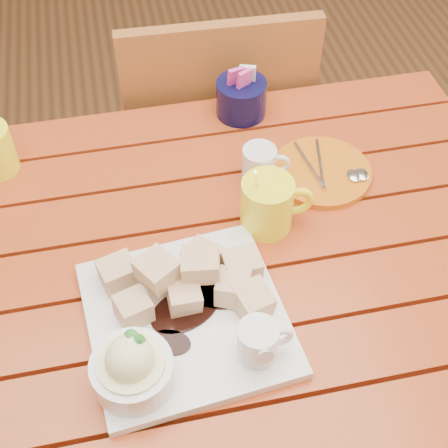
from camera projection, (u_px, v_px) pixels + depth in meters
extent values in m
plane|color=#502E17|center=(204.00, 431.00, 1.61)|extent=(5.00, 5.00, 0.00)
cube|color=maroon|center=(221.00, 379.00, 0.91)|extent=(1.20, 0.11, 0.03)
cube|color=maroon|center=(206.00, 314.00, 0.98)|extent=(1.20, 0.11, 0.03)
cube|color=maroon|center=(193.00, 257.00, 1.06)|extent=(1.20, 0.11, 0.03)
cube|color=maroon|center=(182.00, 209.00, 1.13)|extent=(1.20, 0.11, 0.03)
cube|color=maroon|center=(173.00, 166.00, 1.20)|extent=(1.20, 0.11, 0.03)
cube|color=maroon|center=(164.00, 128.00, 1.27)|extent=(1.20, 0.11, 0.03)
cube|color=maroon|center=(165.00, 142.00, 1.33)|extent=(1.12, 0.04, 0.08)
cylinder|color=maroon|center=(382.00, 208.00, 1.64)|extent=(0.06, 0.06, 0.72)
cube|color=white|center=(187.00, 318.00, 0.95)|extent=(0.32, 0.32, 0.02)
cube|color=#CF843F|center=(252.00, 300.00, 0.94)|extent=(0.07, 0.07, 0.04)
cube|color=#CF843F|center=(204.00, 258.00, 0.99)|extent=(0.07, 0.07, 0.04)
cube|color=#CF843F|center=(201.00, 264.00, 0.94)|extent=(0.06, 0.06, 0.04)
cube|color=#CF843F|center=(133.00, 309.00, 0.93)|extent=(0.07, 0.07, 0.04)
cube|color=#CF843F|center=(242.00, 265.00, 0.98)|extent=(0.06, 0.06, 0.04)
cube|color=#CF843F|center=(233.00, 288.00, 0.95)|extent=(0.07, 0.07, 0.04)
cube|color=#CF843F|center=(157.00, 270.00, 0.93)|extent=(0.07, 0.07, 0.04)
cube|color=#CF843F|center=(184.00, 294.00, 0.94)|extent=(0.05, 0.05, 0.04)
cube|color=#CF843F|center=(118.00, 273.00, 0.97)|extent=(0.06, 0.06, 0.04)
cylinder|color=white|center=(133.00, 372.00, 0.86)|extent=(0.12, 0.12, 0.05)
cylinder|color=#FFF6BB|center=(132.00, 367.00, 0.85)|extent=(0.09, 0.09, 0.03)
sphere|color=#FFF6BB|center=(130.00, 359.00, 0.83)|extent=(0.07, 0.07, 0.07)
cone|color=#2C872E|center=(139.00, 341.00, 0.82)|extent=(0.04, 0.04, 0.03)
cone|color=#2C872E|center=(129.00, 337.00, 0.82)|extent=(0.03, 0.03, 0.03)
cylinder|color=white|center=(257.00, 342.00, 0.88)|extent=(0.06, 0.06, 0.06)
cylinder|color=black|center=(258.00, 332.00, 0.86)|extent=(0.05, 0.05, 0.01)
cone|color=white|center=(263.00, 352.00, 0.84)|extent=(0.03, 0.02, 0.03)
torus|color=white|center=(280.00, 337.00, 0.88)|extent=(0.04, 0.01, 0.04)
cylinder|color=#FFF720|center=(267.00, 205.00, 1.05)|extent=(0.09, 0.09, 0.10)
cylinder|color=black|center=(268.00, 188.00, 1.02)|extent=(0.08, 0.08, 0.01)
torus|color=#FFF720|center=(297.00, 201.00, 1.05)|extent=(0.06, 0.02, 0.06)
cylinder|color=silver|center=(258.00, 188.00, 1.03)|extent=(0.03, 0.06, 0.13)
cylinder|color=white|center=(259.00, 165.00, 1.13)|extent=(0.06, 0.06, 0.07)
cylinder|color=white|center=(260.00, 152.00, 1.10)|extent=(0.05, 0.05, 0.01)
cone|color=white|center=(264.00, 167.00, 1.09)|extent=(0.03, 0.03, 0.03)
torus|color=white|center=(278.00, 162.00, 1.13)|extent=(0.04, 0.02, 0.04)
cylinder|color=black|center=(241.00, 98.00, 1.26)|extent=(0.10, 0.10, 0.07)
cube|color=#DE3C9E|center=(235.00, 78.00, 1.22)|extent=(0.03, 0.02, 0.05)
cube|color=white|center=(248.00, 75.00, 1.22)|extent=(0.03, 0.02, 0.05)
cube|color=#DE3C9E|center=(244.00, 81.00, 1.21)|extent=(0.04, 0.03, 0.05)
cylinder|color=#D06812|center=(321.00, 172.00, 1.16)|extent=(0.19, 0.19, 0.01)
cylinder|color=silver|center=(310.00, 165.00, 1.16)|extent=(0.03, 0.13, 0.01)
cylinder|color=silver|center=(320.00, 164.00, 1.16)|extent=(0.03, 0.13, 0.01)
ellipsoid|color=silver|center=(354.00, 176.00, 1.14)|extent=(0.02, 0.04, 0.01)
ellipsoid|color=silver|center=(362.00, 174.00, 1.14)|extent=(0.02, 0.04, 0.01)
cube|color=brown|center=(209.00, 137.00, 1.70)|extent=(0.44, 0.44, 0.03)
cylinder|color=brown|center=(257.00, 147.00, 2.01)|extent=(0.04, 0.04, 0.42)
cylinder|color=brown|center=(145.00, 161.00, 1.97)|extent=(0.04, 0.04, 0.42)
cylinder|color=brown|center=(284.00, 232.00, 1.78)|extent=(0.04, 0.04, 0.42)
cylinder|color=brown|center=(157.00, 249.00, 1.73)|extent=(0.04, 0.04, 0.42)
cube|color=brown|center=(221.00, 113.00, 1.40)|extent=(0.43, 0.04, 0.44)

